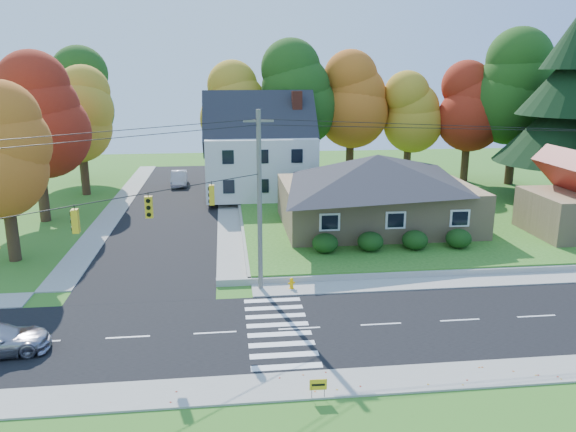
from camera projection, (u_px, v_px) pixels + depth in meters
name	position (u px, v px, depth m)	size (l,w,h in m)	color
ground	(299.00, 329.00, 26.79)	(120.00, 120.00, 0.00)	#3D7923
road_main	(299.00, 329.00, 26.78)	(90.00, 8.00, 0.02)	black
road_cross	(174.00, 206.00, 50.89)	(8.00, 44.00, 0.02)	black
sidewalk_north	(288.00, 289.00, 31.58)	(90.00, 2.00, 0.08)	#9C9A90
sidewalk_south	(316.00, 384.00, 21.97)	(90.00, 2.00, 0.08)	#9C9A90
lawn	(416.00, 210.00, 48.35)	(30.00, 30.00, 0.50)	#3D7923
ranch_house	(376.00, 189.00, 42.23)	(14.60, 10.60, 5.40)	tan
colonial_house	(260.00, 151.00, 52.55)	(10.40, 8.40, 9.60)	silver
hedge_row	(393.00, 241.00, 36.75)	(10.70, 1.70, 1.27)	#163A10
traffic_infrastructure	(293.00, 218.00, 26.77)	(38.10, 10.66, 10.00)	#666059
tree_lot_0	(236.00, 107.00, 57.15)	(6.72, 6.72, 12.51)	#3F2A19
tree_lot_1	(295.00, 94.00, 56.53)	(7.84, 7.84, 14.60)	#3F2A19
tree_lot_2	(351.00, 100.00, 58.32)	(7.28, 7.28, 13.56)	#3F2A19
tree_lot_3	(410.00, 113.00, 58.35)	(6.16, 6.16, 11.47)	#3F2A19
tree_lot_4	(469.00, 107.00, 57.88)	(6.72, 6.72, 12.51)	#3F2A19
tree_lot_5	(518.00, 88.00, 55.91)	(8.40, 8.40, 15.64)	#3F2A19
conifer_east_a	(575.00, 101.00, 48.55)	(12.80, 12.80, 16.96)	#3F2A19
tree_west_0	(2.00, 151.00, 34.64)	(6.16, 6.16, 11.47)	#3F2A19
tree_west_1	(34.00, 116.00, 43.81)	(7.28, 7.28, 13.56)	#3F2A19
tree_west_2	(79.00, 115.00, 53.70)	(6.72, 6.72, 12.51)	#3F2A19
tree_west_3	(77.00, 97.00, 60.84)	(7.84, 7.84, 14.60)	#3F2A19
white_car	(179.00, 178.00, 59.79)	(1.61, 4.62, 1.52)	#ACABBE
fire_hydrant	(292.00, 284.00, 31.51)	(0.40, 0.31, 0.69)	#ECA801
yard_sign	(318.00, 385.00, 20.92)	(0.66, 0.05, 0.82)	black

